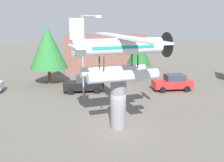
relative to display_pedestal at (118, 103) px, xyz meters
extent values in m
plane|color=#605B54|center=(0.00, 0.00, -1.82)|extent=(140.00, 140.00, 0.00)
cylinder|color=slate|center=(0.00, 0.00, 0.00)|extent=(1.10, 1.10, 3.64)
cylinder|color=silver|center=(0.19, -0.98, 2.17)|extent=(4.85, 1.61, 0.70)
cylinder|color=#333338|center=(1.27, -0.26, 2.97)|extent=(0.12, 0.12, 0.90)
cylinder|color=#333338|center=(-1.08, -0.72, 2.97)|extent=(0.12, 0.12, 0.90)
cylinder|color=silver|center=(-0.19, 0.98, 2.17)|extent=(4.85, 1.61, 0.70)
cylinder|color=#333338|center=(1.08, 0.72, 2.97)|extent=(0.12, 0.12, 0.90)
cylinder|color=#333338|center=(-1.27, 0.26, 2.97)|extent=(0.12, 0.12, 0.90)
cylinder|color=silver|center=(0.00, 0.00, 3.97)|extent=(6.30, 2.27, 1.10)
cube|color=teal|center=(0.20, 0.04, 3.97)|extent=(4.48, 1.95, 0.20)
cone|color=#262628|center=(3.19, 0.62, 3.97)|extent=(0.86, 1.00, 0.88)
cylinder|color=black|center=(3.58, 0.70, 3.97)|extent=(0.38, 1.77, 1.80)
cube|color=silver|center=(0.39, 0.08, 4.58)|extent=(3.07, 10.42, 0.12)
cube|color=silver|center=(-2.75, -0.54, 4.07)|extent=(1.22, 2.88, 0.10)
cube|color=silver|center=(-2.75, -0.54, 5.17)|extent=(0.91, 0.29, 1.30)
cube|color=black|center=(-2.05, 9.92, -1.10)|extent=(4.20, 1.70, 0.80)
cube|color=#2D333D|center=(-1.80, 9.92, -0.38)|extent=(2.00, 1.56, 0.64)
cylinder|color=black|center=(-3.40, 10.82, -1.50)|extent=(0.64, 0.22, 0.64)
cylinder|color=black|center=(-3.40, 9.02, -1.50)|extent=(0.64, 0.22, 0.64)
cylinder|color=black|center=(-0.70, 10.82, -1.50)|extent=(0.64, 0.22, 0.64)
cylinder|color=black|center=(-0.70, 9.02, -1.50)|extent=(0.64, 0.22, 0.64)
cube|color=red|center=(7.50, 9.16, -1.10)|extent=(4.20, 1.70, 0.80)
cube|color=#2D333D|center=(7.75, 9.16, -0.38)|extent=(2.00, 1.56, 0.64)
cylinder|color=black|center=(6.15, 10.06, -1.50)|extent=(0.64, 0.22, 0.64)
cylinder|color=black|center=(6.15, 8.26, -1.50)|extent=(0.64, 0.22, 0.64)
cylinder|color=black|center=(8.85, 10.06, -1.50)|extent=(0.64, 0.22, 0.64)
cylinder|color=black|center=(8.85, 8.26, -1.50)|extent=(0.64, 0.22, 0.64)
cylinder|color=gray|center=(-2.13, 7.21, 2.14)|extent=(0.18, 0.18, 7.92)
cylinder|color=gray|center=(-1.33, 7.21, 6.01)|extent=(1.60, 0.12, 0.12)
cube|color=silver|center=(-0.63, 7.21, 5.96)|extent=(0.50, 0.28, 0.20)
cube|color=brown|center=(1.63, 22.00, 0.81)|extent=(11.74, 5.19, 5.26)
cylinder|color=brown|center=(-5.86, 14.06, -0.86)|extent=(0.36, 0.36, 1.92)
cone|color=#287033|center=(-5.86, 14.06, 2.55)|extent=(4.40, 4.40, 4.89)
cylinder|color=brown|center=(5.00, 14.27, -0.84)|extent=(0.36, 0.36, 1.97)
cone|color=#1E6028|center=(5.00, 14.27, 1.84)|extent=(3.04, 3.04, 3.38)
camera|label=1|loc=(-3.04, -17.54, 5.79)|focal=42.72mm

